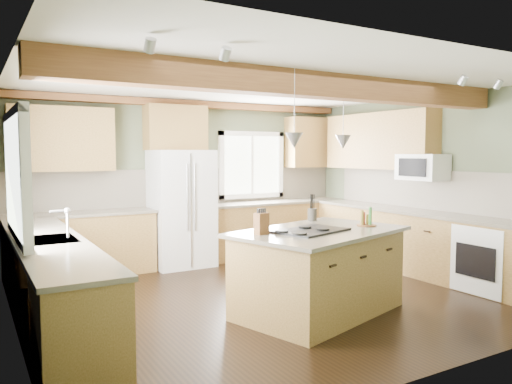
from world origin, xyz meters
TOP-DOWN VIEW (x-y plane):
  - floor at (0.00, 0.00)m, footprint 5.60×5.60m
  - ceiling at (0.00, 0.00)m, footprint 5.60×5.60m
  - wall_back at (0.00, 2.50)m, footprint 5.60×0.00m
  - wall_left at (-2.80, 0.00)m, footprint 0.00×5.00m
  - wall_right at (2.80, 0.00)m, footprint 0.00×5.00m
  - ceiling_beam at (0.00, -0.80)m, footprint 5.55×0.26m
  - soffit_trim at (0.00, 2.40)m, footprint 5.55×0.20m
  - backsplash_back at (0.00, 2.48)m, footprint 5.58×0.03m
  - backsplash_right at (2.78, 0.05)m, footprint 0.03×3.70m
  - base_cab_back_left at (-1.79, 2.20)m, footprint 2.02×0.60m
  - counter_back_left at (-1.79, 2.20)m, footprint 2.06×0.64m
  - base_cab_back_right at (1.49, 2.20)m, footprint 2.62×0.60m
  - counter_back_right at (1.49, 2.20)m, footprint 2.66×0.64m
  - base_cab_left at (-2.50, 0.05)m, footprint 0.60×3.70m
  - counter_left at (-2.50, 0.05)m, footprint 0.64×3.74m
  - base_cab_right at (2.50, 0.05)m, footprint 0.60×3.70m
  - counter_right at (2.50, 0.05)m, footprint 0.64×3.74m
  - upper_cab_back_left at (-1.99, 2.33)m, footprint 1.40×0.35m
  - upper_cab_over_fridge at (-0.30, 2.33)m, footprint 0.96×0.35m
  - upper_cab_right at (2.62, 0.90)m, footprint 0.35×2.20m
  - upper_cab_back_corner at (2.30, 2.33)m, footprint 0.90×0.35m
  - window_left at (-2.78, 0.05)m, footprint 0.04×1.60m
  - window_back at (1.15, 2.48)m, footprint 1.10×0.04m
  - sink at (-2.50, 0.05)m, footprint 0.50×0.65m
  - faucet at (-2.32, 0.05)m, footprint 0.02×0.02m
  - dishwasher at (-2.49, -1.25)m, footprint 0.60×0.60m
  - oven at (2.49, -1.25)m, footprint 0.60×0.72m
  - microwave at (2.58, -0.05)m, footprint 0.40×0.70m
  - pendant_left at (-0.29, -0.93)m, footprint 0.18×0.18m
  - pendant_right at (0.56, -0.67)m, footprint 0.18×0.18m
  - refrigerator at (-0.30, 2.12)m, footprint 0.90×0.74m
  - island at (0.14, -0.80)m, footprint 2.02×1.56m
  - island_top at (0.14, -0.80)m, footprint 2.17×1.70m
  - cooktop at (-0.00, -0.84)m, footprint 0.89×0.72m
  - knife_block at (-0.56, -0.74)m, footprint 0.15×0.12m
  - utensil_crock at (0.51, -0.17)m, footprint 0.14×0.14m
  - bottle_tray at (0.79, -0.83)m, footprint 0.27×0.27m

SIDE VIEW (x-z plane):
  - floor at x=0.00m, z-range 0.00..0.00m
  - dishwasher at x=-2.49m, z-range 0.01..0.85m
  - oven at x=2.49m, z-range 0.01..0.85m
  - base_cab_back_left at x=-1.79m, z-range 0.00..0.88m
  - base_cab_back_right at x=1.49m, z-range 0.00..0.88m
  - base_cab_left at x=-2.50m, z-range 0.00..0.88m
  - base_cab_right at x=2.50m, z-range 0.00..0.88m
  - island at x=0.14m, z-range 0.00..0.88m
  - counter_back_left at x=-1.79m, z-range 0.88..0.92m
  - counter_back_right at x=1.49m, z-range 0.88..0.92m
  - counter_left at x=-2.50m, z-range 0.88..0.92m
  - counter_right at x=2.50m, z-range 0.88..0.92m
  - refrigerator at x=-0.30m, z-range 0.00..1.80m
  - island_top at x=0.14m, z-range 0.88..0.92m
  - sink at x=-2.50m, z-range 0.89..0.92m
  - cooktop at x=0.00m, z-range 0.92..0.94m
  - utensil_crock at x=0.51m, z-range 0.92..1.07m
  - bottle_tray at x=0.79m, z-range 0.92..1.12m
  - knife_block at x=-0.56m, z-range 0.92..1.14m
  - faucet at x=-2.32m, z-range 0.91..1.19m
  - backsplash_back at x=0.00m, z-range 0.92..1.50m
  - backsplash_right at x=2.78m, z-range 0.92..1.50m
  - wall_back at x=0.00m, z-range -1.50..4.10m
  - wall_left at x=-2.80m, z-range -1.20..3.80m
  - wall_right at x=2.80m, z-range -1.20..3.80m
  - window_back at x=1.15m, z-range 1.05..2.05m
  - window_left at x=-2.78m, z-range 1.02..2.08m
  - microwave at x=2.58m, z-range 1.36..1.74m
  - pendant_left at x=-0.29m, z-range 1.80..1.96m
  - pendant_right at x=0.56m, z-range 1.80..1.96m
  - upper_cab_back_left at x=-1.99m, z-range 1.50..2.40m
  - upper_cab_right at x=2.62m, z-range 1.50..2.40m
  - upper_cab_back_corner at x=2.30m, z-range 1.50..2.40m
  - upper_cab_over_fridge at x=-0.30m, z-range 1.80..2.50m
  - ceiling_beam at x=0.00m, z-range 2.34..2.60m
  - soffit_trim at x=0.00m, z-range 2.49..2.59m
  - ceiling at x=0.00m, z-range 2.60..2.60m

